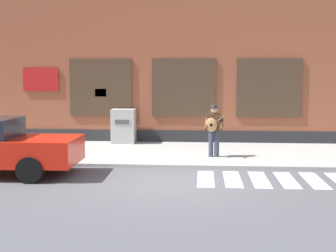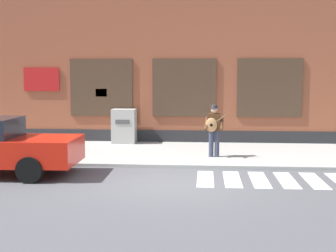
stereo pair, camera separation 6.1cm
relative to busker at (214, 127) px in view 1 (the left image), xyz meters
name	(u,v)px [view 1 (the left image)]	position (x,y,z in m)	size (l,w,h in m)	color
ground_plane	(172,183)	(-1.08, -3.30, -1.03)	(160.00, 160.00, 0.00)	#4C4C51
sidewalk	(180,153)	(-1.08, 0.89, -0.98)	(28.00, 4.69, 0.10)	#9E9E99
building_backdrop	(186,44)	(-1.08, 5.23, 2.94)	(28.00, 4.06, 7.94)	brown
crosswalk	(301,180)	(2.14, -2.76, -1.02)	(5.20, 1.90, 0.01)	silver
busker	(214,127)	(0.00, 0.00, 0.00)	(0.71, 0.55, 1.63)	#33384C
utility_box	(124,126)	(-3.32, 2.78, -0.28)	(0.88, 0.68, 1.28)	#ADADA8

